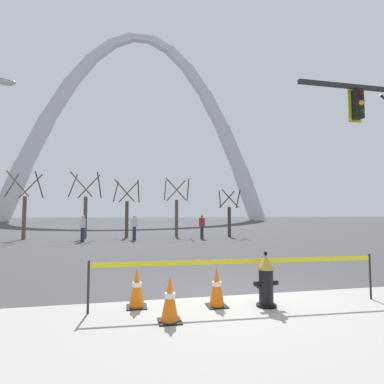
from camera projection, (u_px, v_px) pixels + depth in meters
ground_plane at (237, 293)px, 6.50m from camera, size 240.00×240.00×0.00m
fire_hydrant at (266, 281)px, 5.61m from camera, size 0.46×0.48×0.99m
caution_tape_barrier at (240, 272)px, 5.63m from camera, size 5.40×0.25×0.89m
traffic_cone_by_hydrant at (217, 287)px, 5.59m from camera, size 0.36×0.36×0.73m
traffic_cone_mid_sidewalk at (137, 288)px, 5.53m from camera, size 0.36×0.36×0.73m
traffic_cone_curb_edge at (170, 299)px, 4.80m from camera, size 0.36×0.36×0.73m
monument_arch at (140, 136)px, 65.89m from camera, size 56.17×2.75×41.29m
tree_far_left at (24, 209)px, 19.93m from camera, size 2.02×2.03×4.39m
tree_left_mid at (85, 209)px, 20.47m from camera, size 2.03×2.04×4.41m
tree_center_left at (127, 212)px, 21.43m from camera, size 1.85×1.86×4.00m
tree_center_right at (176, 211)px, 22.37m from camera, size 1.94×1.95×4.22m
tree_right_mid at (229, 216)px, 21.98m from camera, size 1.57×1.58×3.38m
pedestrian_walking_left at (83, 228)px, 18.15m from camera, size 0.30×0.39×1.59m
pedestrian_standing_center at (202, 226)px, 20.40m from camera, size 0.39×0.37×1.59m
pedestrian_walking_right at (134, 227)px, 19.60m from camera, size 0.38×0.38×1.59m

